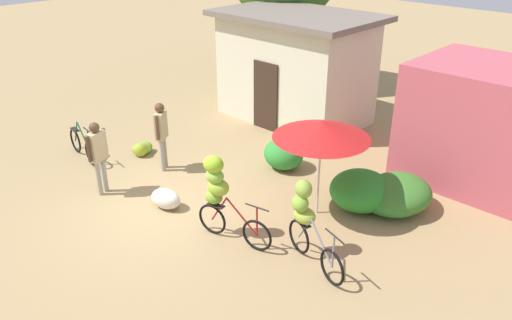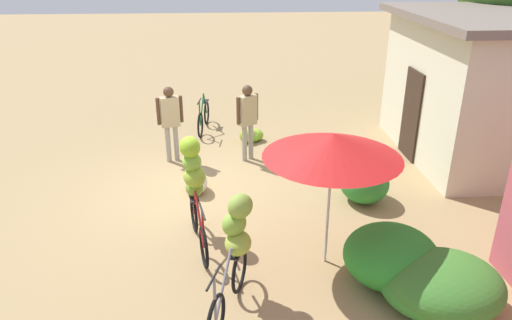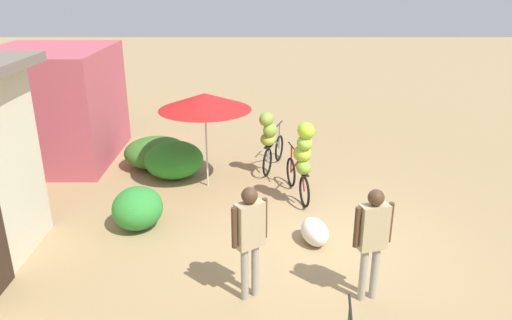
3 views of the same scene
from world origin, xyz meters
TOP-DOWN VIEW (x-y plane):
  - ground_plane at (0.00, 0.00)m, footprint 60.00×60.00m
  - building_low at (-1.50, 6.15)m, footprint 4.69×3.10m
  - hedge_bush_front_left at (0.58, 3.24)m, footprint 1.02×0.92m
  - hedge_bush_front_right at (3.00, 2.95)m, footprint 1.32×1.35m
  - hedge_bush_mid at (3.54, 3.28)m, footprint 1.30×1.27m
  - hedge_bush_by_door at (3.61, 3.47)m, footprint 1.37×1.54m
  - market_umbrella at (2.47, 2.13)m, footprint 1.96×1.96m
  - bicycle_leftmost at (-3.54, 0.09)m, footprint 1.66×0.28m
  - bicycle_near_pile at (1.63, 0.14)m, footprint 1.67×0.49m
  - bicycle_center_loaded at (3.25, 0.74)m, footprint 1.62×0.70m
  - banana_pile_on_ground at (-2.66, 1.28)m, footprint 0.65×0.74m
  - produce_sack at (-0.02, 0.05)m, footprint 0.79×0.60m
  - person_vendor at (-1.57, -0.54)m, footprint 0.30×0.56m
  - person_bystander at (-1.53, 1.15)m, footprint 0.39×0.49m

SIDE VIEW (x-z plane):
  - ground_plane at x=0.00m, z-range 0.00..0.00m
  - banana_pile_on_ground at x=-2.66m, z-range -0.03..0.33m
  - produce_sack at x=-0.02m, z-range 0.00..0.44m
  - hedge_bush_mid at x=3.54m, z-range 0.00..0.59m
  - bicycle_leftmost at x=-3.54m, z-range -0.13..0.85m
  - hedge_bush_by_door at x=3.61m, z-range 0.00..0.74m
  - hedge_bush_front_left at x=0.58m, z-range 0.00..0.77m
  - hedge_bush_front_right at x=3.00m, z-range 0.00..0.83m
  - bicycle_center_loaded at x=3.25m, z-range 0.12..1.63m
  - bicycle_near_pile at x=1.63m, z-range 0.15..1.89m
  - person_vendor at x=-1.57m, z-range 0.20..1.92m
  - person_bystander at x=-1.53m, z-range 0.20..1.93m
  - building_low at x=-1.50m, z-range 0.02..3.22m
  - market_umbrella at x=2.47m, z-range 0.87..2.96m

